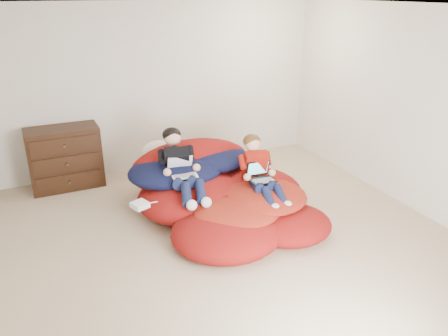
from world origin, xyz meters
TOP-DOWN VIEW (x-y plane):
  - room_shell at (0.00, 0.00)m, footprint 5.10×5.10m
  - dresser at (-1.52, 2.24)m, footprint 0.98×0.56m
  - beanbag_pile at (0.16, 0.63)m, footprint 2.17×2.34m
  - cream_pillow at (-0.36, 1.52)m, footprint 0.43×0.27m
  - older_boy at (-0.28, 0.83)m, footprint 0.40×1.12m
  - younger_boy at (0.59, 0.39)m, footprint 0.35×0.93m
  - laptop_white at (-0.28, 0.74)m, footprint 0.33×0.35m
  - laptop_black at (0.59, 0.35)m, footprint 0.31×0.28m
  - power_adapter at (-0.89, 0.42)m, footprint 0.21×0.21m

SIDE VIEW (x-z plane):
  - room_shell at x=0.00m, z-range -1.17..1.60m
  - beanbag_pile at x=0.16m, z-range -0.15..0.69m
  - power_adapter at x=-0.89m, z-range 0.39..0.45m
  - dresser at x=-1.52m, z-range 0.00..0.87m
  - laptop_black at x=0.59m, z-range 0.45..0.67m
  - laptop_white at x=-0.28m, z-range 0.52..0.72m
  - cream_pillow at x=-0.36m, z-range 0.48..0.76m
  - younger_boy at x=0.59m, z-range 0.28..0.97m
  - older_boy at x=-0.28m, z-range 0.33..1.02m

